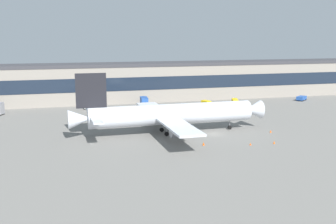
{
  "coord_description": "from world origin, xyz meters",
  "views": [
    {
      "loc": [
        -39.29,
        -97.57,
        25.34
      ],
      "look_at": [
        -10.42,
        7.16,
        5.0
      ],
      "focal_mm": 43.64,
      "sensor_mm": 36.0,
      "label": 1
    }
  ],
  "objects_px": {
    "baggage_tug": "(206,103)",
    "pushback_tractor": "(301,98)",
    "airliner": "(169,114)",
    "belt_loader": "(235,101)",
    "traffic_cone_1": "(271,131)",
    "traffic_cone_2": "(250,144)",
    "stair_truck": "(144,102)",
    "traffic_cone_0": "(274,142)",
    "traffic_cone_3": "(204,144)",
    "follow_me_car": "(87,106)"
  },
  "relations": [
    {
      "from": "baggage_tug",
      "to": "pushback_tractor",
      "type": "xyz_separation_m",
      "value": [
        40.53,
        0.92,
        -0.04
      ]
    },
    {
      "from": "airliner",
      "to": "belt_loader",
      "type": "distance_m",
      "value": 52.94
    },
    {
      "from": "belt_loader",
      "to": "baggage_tug",
      "type": "bearing_deg",
      "value": 178.42
    },
    {
      "from": "traffic_cone_1",
      "to": "traffic_cone_2",
      "type": "xyz_separation_m",
      "value": [
        -11.07,
        -10.27,
        -0.03
      ]
    },
    {
      "from": "belt_loader",
      "to": "pushback_tractor",
      "type": "bearing_deg",
      "value": 2.42
    },
    {
      "from": "traffic_cone_2",
      "to": "stair_truck",
      "type": "bearing_deg",
      "value": 102.84
    },
    {
      "from": "baggage_tug",
      "to": "belt_loader",
      "type": "bearing_deg",
      "value": -1.58
    },
    {
      "from": "airliner",
      "to": "traffic_cone_0",
      "type": "xyz_separation_m",
      "value": [
        21.53,
        -16.56,
        -4.83
      ]
    },
    {
      "from": "baggage_tug",
      "to": "traffic_cone_3",
      "type": "relative_size",
      "value": 5.62
    },
    {
      "from": "traffic_cone_2",
      "to": "traffic_cone_3",
      "type": "bearing_deg",
      "value": 165.13
    },
    {
      "from": "follow_me_car",
      "to": "belt_loader",
      "type": "xyz_separation_m",
      "value": [
        54.36,
        -5.16,
        0.06
      ]
    },
    {
      "from": "airliner",
      "to": "follow_me_car",
      "type": "bearing_deg",
      "value": 112.46
    },
    {
      "from": "airliner",
      "to": "belt_loader",
      "type": "bearing_deg",
      "value": 46.35
    },
    {
      "from": "airliner",
      "to": "traffic_cone_3",
      "type": "bearing_deg",
      "value": -70.64
    },
    {
      "from": "baggage_tug",
      "to": "pushback_tractor",
      "type": "height_order",
      "value": "baggage_tug"
    },
    {
      "from": "airliner",
      "to": "stair_truck",
      "type": "xyz_separation_m",
      "value": [
        2.27,
        41.36,
        -3.17
      ]
    },
    {
      "from": "pushback_tractor",
      "to": "traffic_cone_2",
      "type": "height_order",
      "value": "pushback_tractor"
    },
    {
      "from": "follow_me_car",
      "to": "traffic_cone_0",
      "type": "xyz_separation_m",
      "value": [
        39.46,
        -59.92,
        -0.77
      ]
    },
    {
      "from": "airliner",
      "to": "traffic_cone_0",
      "type": "height_order",
      "value": "airliner"
    },
    {
      "from": "traffic_cone_2",
      "to": "traffic_cone_3",
      "type": "xyz_separation_m",
      "value": [
        -10.68,
        2.84,
        0.07
      ]
    },
    {
      "from": "belt_loader",
      "to": "traffic_cone_1",
      "type": "height_order",
      "value": "belt_loader"
    },
    {
      "from": "traffic_cone_0",
      "to": "traffic_cone_1",
      "type": "bearing_deg",
      "value": 64.74
    },
    {
      "from": "follow_me_car",
      "to": "traffic_cone_2",
      "type": "bearing_deg",
      "value": -60.81
    },
    {
      "from": "airliner",
      "to": "belt_loader",
      "type": "height_order",
      "value": "airliner"
    },
    {
      "from": "follow_me_car",
      "to": "traffic_cone_3",
      "type": "relative_size",
      "value": 6.29
    },
    {
      "from": "belt_loader",
      "to": "traffic_cone_1",
      "type": "relative_size",
      "value": 10.23
    },
    {
      "from": "traffic_cone_0",
      "to": "traffic_cone_2",
      "type": "bearing_deg",
      "value": 177.8
    },
    {
      "from": "stair_truck",
      "to": "traffic_cone_0",
      "type": "height_order",
      "value": "stair_truck"
    },
    {
      "from": "pushback_tractor",
      "to": "baggage_tug",
      "type": "bearing_deg",
      "value": -178.71
    },
    {
      "from": "airliner",
      "to": "traffic_cone_2",
      "type": "xyz_separation_m",
      "value": [
        15.42,
        -16.33,
        -4.86
      ]
    },
    {
      "from": "follow_me_car",
      "to": "traffic_cone_1",
      "type": "relative_size",
      "value": 6.9
    },
    {
      "from": "follow_me_car",
      "to": "stair_truck",
      "type": "height_order",
      "value": "stair_truck"
    },
    {
      "from": "baggage_tug",
      "to": "traffic_cone_2",
      "type": "xyz_separation_m",
      "value": [
        -9.62,
        -54.84,
        -0.79
      ]
    },
    {
      "from": "stair_truck",
      "to": "follow_me_car",
      "type": "bearing_deg",
      "value": 174.36
    },
    {
      "from": "stair_truck",
      "to": "baggage_tug",
      "type": "bearing_deg",
      "value": -7.14
    },
    {
      "from": "follow_me_car",
      "to": "stair_truck",
      "type": "distance_m",
      "value": 20.32
    },
    {
      "from": "pushback_tractor",
      "to": "traffic_cone_3",
      "type": "xyz_separation_m",
      "value": [
        -60.83,
        -52.92,
        -0.69
      ]
    },
    {
      "from": "airliner",
      "to": "pushback_tractor",
      "type": "distance_m",
      "value": 76.62
    },
    {
      "from": "traffic_cone_1",
      "to": "traffic_cone_2",
      "type": "height_order",
      "value": "traffic_cone_1"
    },
    {
      "from": "traffic_cone_0",
      "to": "traffic_cone_3",
      "type": "bearing_deg",
      "value": 169.64
    },
    {
      "from": "stair_truck",
      "to": "traffic_cone_3",
      "type": "distance_m",
      "value": 54.94
    },
    {
      "from": "pushback_tractor",
      "to": "belt_loader",
      "type": "relative_size",
      "value": 0.8
    },
    {
      "from": "pushback_tractor",
      "to": "traffic_cone_2",
      "type": "xyz_separation_m",
      "value": [
        -50.15,
        -55.76,
        -0.76
      ]
    },
    {
      "from": "pushback_tractor",
      "to": "traffic_cone_2",
      "type": "distance_m",
      "value": 74.99
    },
    {
      "from": "belt_loader",
      "to": "follow_me_car",
      "type": "bearing_deg",
      "value": 174.58
    },
    {
      "from": "belt_loader",
      "to": "traffic_cone_2",
      "type": "bearing_deg",
      "value": -111.08
    },
    {
      "from": "pushback_tractor",
      "to": "traffic_cone_1",
      "type": "relative_size",
      "value": 8.23
    },
    {
      "from": "traffic_cone_0",
      "to": "traffic_cone_3",
      "type": "relative_size",
      "value": 0.89
    },
    {
      "from": "traffic_cone_2",
      "to": "traffic_cone_3",
      "type": "height_order",
      "value": "traffic_cone_3"
    },
    {
      "from": "baggage_tug",
      "to": "traffic_cone_1",
      "type": "distance_m",
      "value": 44.6
    }
  ]
}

